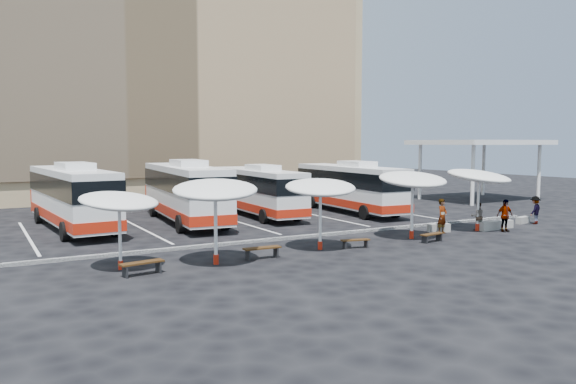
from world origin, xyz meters
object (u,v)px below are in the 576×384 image
passenger_1 (478,217)px  wood_bench_3 (432,236)px  conc_bench_2 (502,224)px  passenger_2 (505,216)px  bus_0 (72,195)px  bus_2 (257,189)px  sunshade_3 (413,180)px  bus_1 (185,190)px  conc_bench_3 (523,220)px  bus_3 (349,186)px  passenger_0 (442,216)px  passenger_3 (535,210)px  wood_bench_2 (355,241)px  sunshade_0 (119,201)px  conc_bench_1 (489,226)px  wood_bench_1 (262,250)px  sunshade_1 (215,190)px  sunshade_4 (479,177)px  wood_bench_0 (142,265)px  sunshade_2 (320,188)px  conc_bench_0 (439,228)px

passenger_1 → wood_bench_3: bearing=45.7°
conc_bench_2 → passenger_2: size_ratio=0.67×
bus_0 → passenger_2: (20.85, -12.92, -1.06)m
bus_2 → sunshade_3: sunshade_3 is taller
bus_1 → wood_bench_3: 15.46m
bus_2 → conc_bench_3: (12.68, -11.31, -1.59)m
bus_2 → bus_1: bearing=-170.6°
bus_3 → passenger_0: 10.38m
conc_bench_3 → passenger_3: 0.94m
wood_bench_2 → wood_bench_3: (4.31, -0.56, 0.01)m
passenger_2 → sunshade_0: bearing=-173.7°
bus_3 → sunshade_3: (-3.72, -10.74, 1.18)m
passenger_0 → sunshade_0: bearing=165.6°
passenger_2 → bus_1: bearing=148.0°
conc_bench_1 → conc_bench_2: 1.42m
wood_bench_1 → passenger_2: size_ratio=0.91×
sunshade_1 → conc_bench_1: 17.13m
wood_bench_2 → passenger_1: (9.26, 0.96, 0.47)m
conc_bench_1 → conc_bench_3: bearing=12.7°
bus_3 → conc_bench_1: size_ratio=8.91×
sunshade_4 → passenger_3: (5.17, 0.17, -2.22)m
sunshade_4 → wood_bench_1: (-14.05, -0.90, -2.69)m
wood_bench_1 → conc_bench_3: size_ratio=1.52×
wood_bench_0 → conc_bench_3: (24.09, 2.07, -0.18)m
sunshade_4 → conc_bench_3: bearing=8.6°
sunshade_0 → wood_bench_2: 10.97m
bus_3 → sunshade_3: size_ratio=2.80×
sunshade_2 → conc_bench_0: bearing=7.3°
bus_0 → sunshade_1: (3.62, -12.86, 1.08)m
bus_2 → conc_bench_3: 17.06m
sunshade_1 → wood_bench_2: (7.05, 0.05, -2.73)m
conc_bench_2 → passenger_3: bearing=2.7°
conc_bench_3 → passenger_0: bearing=-176.7°
bus_1 → passenger_3: size_ratio=7.35×
bus_2 → passenger_0: bus_2 is taller
bus_2 → sunshade_0: bearing=-131.9°
wood_bench_2 → passenger_1: 9.32m
conc_bench_3 → sunshade_0: bearing=-178.3°
sunshade_2 → passenger_1: bearing=2.2°
bus_1 → passenger_3: bus_1 is taller
wood_bench_2 → passenger_0: passenger_0 is taller
wood_bench_2 → conc_bench_0: bearing=13.4°
wood_bench_3 → passenger_0: (2.40, 1.75, 0.62)m
sunshade_4 → sunshade_1: bearing=-176.7°
bus_2 → conc_bench_0: 12.72m
sunshade_1 → passenger_2: (17.23, -0.05, -2.14)m
sunshade_4 → wood_bench_0: 19.55m
bus_2 → conc_bench_2: bus_2 is taller
bus_2 → passenger_1: bearing=-53.3°
wood_bench_0 → wood_bench_1: bearing=4.8°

